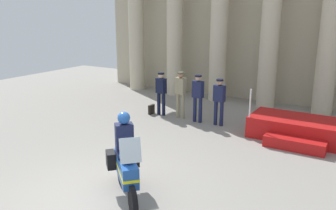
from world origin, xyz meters
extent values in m
plane|color=gray|center=(0.00, 0.00, 0.00)|extent=(28.00, 28.00, 0.00)
cube|color=#B6AB91|center=(-0.18, 10.38, 3.81)|extent=(15.01, 0.30, 7.61)
cylinder|color=beige|center=(-5.70, 9.40, 3.26)|extent=(0.75, 0.75, 6.53)
cylinder|color=beige|center=(-3.49, 9.40, 3.26)|extent=(0.75, 0.75, 6.53)
cylinder|color=beige|center=(-1.29, 9.40, 3.26)|extent=(0.75, 0.75, 6.53)
cylinder|color=beige|center=(0.92, 9.40, 3.26)|extent=(0.75, 0.75, 6.53)
cylinder|color=beige|center=(3.13, 9.40, 3.26)|extent=(0.75, 0.75, 6.53)
cube|color=#B71414|center=(3.04, 6.06, 0.33)|extent=(3.12, 1.50, 0.66)
cube|color=#B71414|center=(3.04, 5.06, 0.17)|extent=(1.72, 0.50, 0.33)
cylinder|color=silver|center=(1.56, 5.39, 1.11)|extent=(0.05, 0.05, 0.90)
cylinder|color=black|center=(-2.23, 6.04, 0.43)|extent=(0.13, 0.13, 0.86)
cylinder|color=black|center=(-2.01, 6.04, 0.43)|extent=(0.13, 0.13, 0.86)
cube|color=black|center=(-2.12, 6.04, 1.15)|extent=(0.41, 0.27, 0.57)
sphere|color=beige|center=(-2.12, 6.04, 1.54)|extent=(0.21, 0.21, 0.21)
cylinder|color=black|center=(-2.12, 6.04, 1.62)|extent=(0.24, 0.24, 0.06)
cylinder|color=gray|center=(-1.43, 6.10, 0.46)|extent=(0.13, 0.13, 0.92)
cylinder|color=gray|center=(-1.21, 6.10, 0.46)|extent=(0.13, 0.13, 0.92)
cube|color=gray|center=(-1.32, 6.10, 1.22)|extent=(0.41, 0.27, 0.60)
sphere|color=#997056|center=(-1.32, 6.10, 1.62)|extent=(0.21, 0.21, 0.21)
cylinder|color=brown|center=(-1.32, 6.10, 1.70)|extent=(0.24, 0.24, 0.06)
cylinder|color=#191E42|center=(-0.64, 5.96, 0.45)|extent=(0.13, 0.13, 0.91)
cylinder|color=#191E42|center=(-0.42, 5.96, 0.45)|extent=(0.13, 0.13, 0.91)
cube|color=#191E42|center=(-0.53, 5.96, 1.21)|extent=(0.41, 0.27, 0.59)
sphere|color=tan|center=(-0.53, 5.96, 1.61)|extent=(0.21, 0.21, 0.21)
cylinder|color=black|center=(-0.53, 5.96, 1.69)|extent=(0.24, 0.24, 0.06)
cylinder|color=#191E42|center=(0.16, 5.99, 0.43)|extent=(0.13, 0.13, 0.86)
cylinder|color=#191E42|center=(0.38, 5.99, 0.43)|extent=(0.13, 0.13, 0.86)
cube|color=#191E42|center=(0.27, 5.99, 1.15)|extent=(0.41, 0.27, 0.57)
sphere|color=tan|center=(0.27, 5.99, 1.53)|extent=(0.21, 0.21, 0.21)
cylinder|color=black|center=(0.27, 5.99, 1.61)|extent=(0.24, 0.24, 0.06)
cylinder|color=black|center=(1.16, -0.14, 0.32)|extent=(0.54, 0.51, 0.64)
cylinder|color=black|center=(0.09, 0.84, 0.32)|extent=(0.56, 0.54, 0.64)
cube|color=#1E4C99|center=(0.62, 0.35, 0.72)|extent=(1.13, 1.08, 0.44)
ellipsoid|color=#1E4C99|center=(0.73, 0.25, 1.04)|extent=(0.60, 0.59, 0.26)
cube|color=yellow|center=(0.62, 0.35, 0.70)|extent=(1.15, 1.10, 0.06)
cube|color=silver|center=(1.06, -0.06, 1.34)|extent=(0.39, 0.40, 0.47)
cube|color=black|center=(0.44, 0.88, 0.72)|extent=(0.39, 0.38, 0.36)
cube|color=black|center=(0.08, 0.50, 0.72)|extent=(0.39, 0.38, 0.36)
cube|color=#141938|center=(0.54, 0.43, 1.01)|extent=(0.52, 0.52, 0.14)
cube|color=#141938|center=(0.54, 0.43, 1.36)|extent=(0.44, 0.44, 0.56)
sphere|color=#1E4C99|center=(0.55, 0.42, 1.77)|extent=(0.26, 0.26, 0.26)
cube|color=black|center=(-2.53, 5.96, 0.18)|extent=(0.10, 0.32, 0.36)
camera|label=1|loc=(4.84, -4.92, 3.85)|focal=37.48mm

